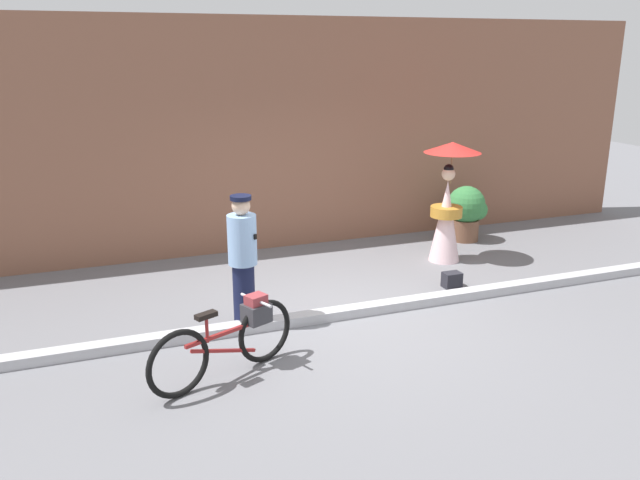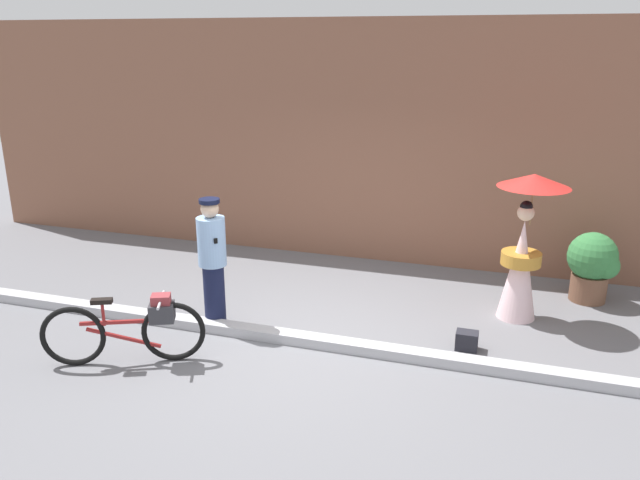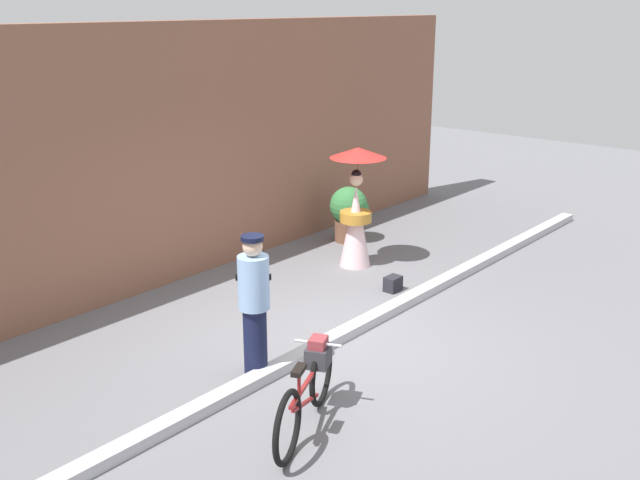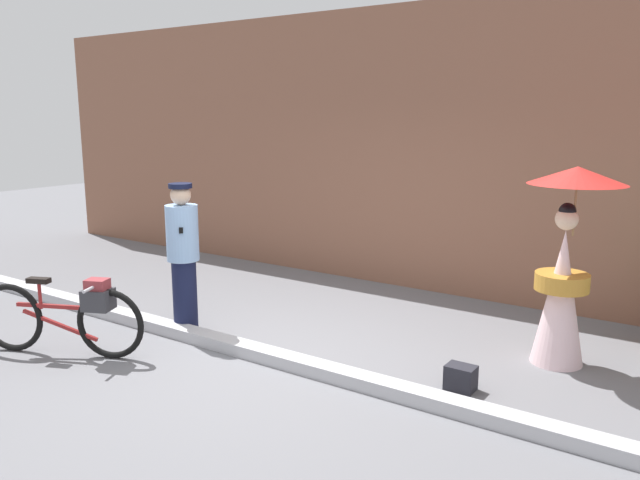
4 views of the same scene
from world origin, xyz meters
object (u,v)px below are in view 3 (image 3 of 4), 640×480
at_px(person_officer, 254,303).
at_px(potted_plant_by_door, 350,211).
at_px(bicycle_near_officer, 308,387).
at_px(person_with_parasol, 356,205).
at_px(backpack_on_pavement, 393,283).

xyz_separation_m(person_officer, potted_plant_by_door, (4.49, 2.20, -0.33)).
relative_size(bicycle_near_officer, person_officer, 1.01).
distance_m(person_with_parasol, potted_plant_by_door, 1.32).
distance_m(potted_plant_by_door, backpack_on_pavement, 2.45).
bearing_deg(bicycle_near_officer, backpack_on_pavement, 22.09).
bearing_deg(bicycle_near_officer, potted_plant_by_door, 34.17).
distance_m(person_officer, person_with_parasol, 3.82).
bearing_deg(backpack_on_pavement, potted_plant_by_door, 52.98).
distance_m(bicycle_near_officer, person_officer, 1.29).
xyz_separation_m(person_officer, backpack_on_pavement, (3.03, 0.27, -0.74)).
xyz_separation_m(person_with_parasol, potted_plant_by_door, (0.92, 0.84, -0.44)).
distance_m(bicycle_near_officer, person_with_parasol, 4.73).
bearing_deg(person_officer, person_with_parasol, 20.84).
height_order(person_officer, person_with_parasol, person_with_parasol).
bearing_deg(person_with_parasol, potted_plant_by_door, 42.32).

